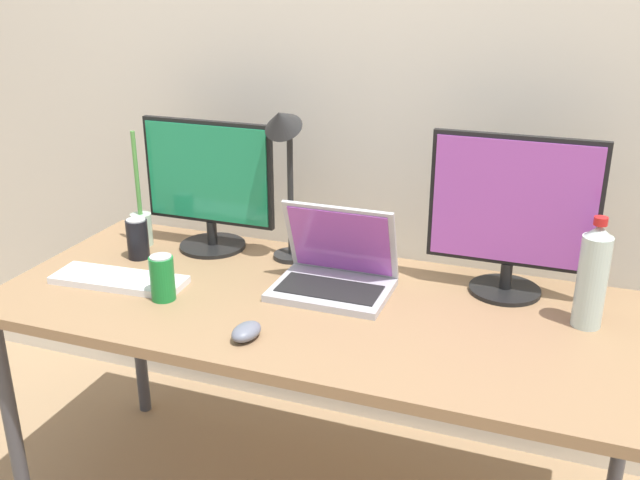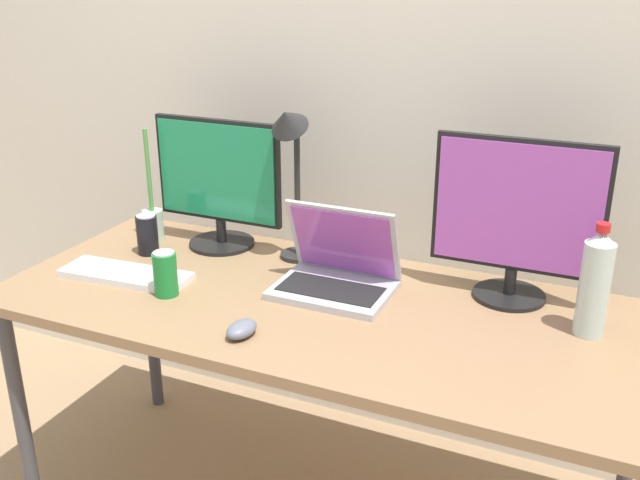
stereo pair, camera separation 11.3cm
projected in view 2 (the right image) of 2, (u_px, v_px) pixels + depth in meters
wall_back at (397, 63)px, 2.21m from camera, size 7.00×0.08×2.60m
work_desk at (320, 322)px, 1.94m from camera, size 1.78×0.75×0.74m
monitor_left at (218, 181)px, 2.23m from camera, size 0.43×0.21×0.41m
monitor_center at (517, 217)px, 1.86m from camera, size 0.44×0.20×0.44m
laptop_silver at (337, 271)px, 1.97m from camera, size 0.32×0.24×0.24m
keyboard_main at (126, 275)px, 2.06m from camera, size 0.39×0.15×0.02m
mouse_by_keyboard at (242, 329)px, 1.73m from camera, size 0.07×0.10×0.04m
water_bottle at (595, 284)px, 1.70m from camera, size 0.07×0.07×0.29m
soda_can_near_keyboard at (165, 274)px, 1.94m from camera, size 0.07×0.07×0.13m
soda_can_by_laptop at (147, 235)px, 2.22m from camera, size 0.07×0.07×0.13m
bamboo_vase at (153, 220)px, 2.32m from camera, size 0.07×0.07×0.37m
desk_lamp at (290, 153)px, 2.05m from camera, size 0.11×0.18×0.50m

